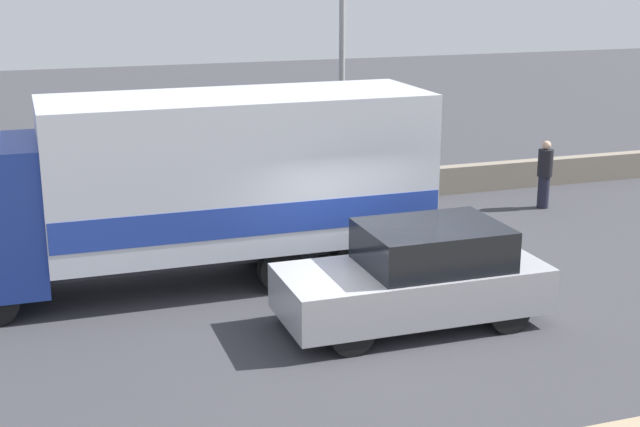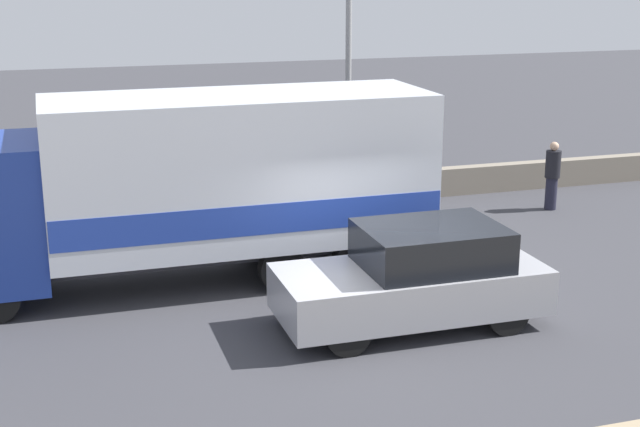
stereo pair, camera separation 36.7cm
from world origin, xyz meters
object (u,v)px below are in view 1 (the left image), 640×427
at_px(car_hatchback, 418,276).
at_px(box_truck, 203,184).
at_px(street_lamp, 342,23).
at_px(pedestrian, 545,173).

bearing_deg(car_hatchback, box_truck, -47.44).
distance_m(street_lamp, car_hatchback, 8.07).
distance_m(box_truck, pedestrian, 9.21).
bearing_deg(box_truck, street_lamp, -135.90).
distance_m(box_truck, car_hatchback, 4.35).
relative_size(car_hatchback, pedestrian, 2.63).
height_order(street_lamp, car_hatchback, street_lamp).
distance_m(street_lamp, box_truck, 6.29).
xyz_separation_m(street_lamp, box_truck, (-4.13, -4.00, -2.54)).
relative_size(street_lamp, box_truck, 0.88).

